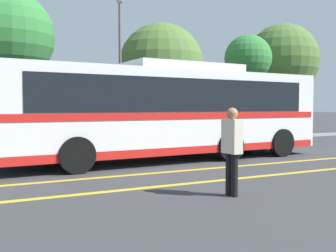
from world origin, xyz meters
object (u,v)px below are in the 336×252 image
object	(u,v)px
parked_car_2	(133,130)
street_lamp	(120,46)
tree_0	(8,36)
tree_3	(248,59)
tree_2	(161,66)
tree_1	(282,60)
parked_car_3	(261,128)
pedestrian_0	(232,146)
transit_bus	(168,110)

from	to	relation	value
parked_car_2	street_lamp	bearing A→B (deg)	173.99
tree_0	tree_3	bearing A→B (deg)	0.02
tree_0	tree_2	bearing A→B (deg)	6.77
parked_car_2	street_lamp	size ratio (longest dim) A/B	0.65
tree_2	tree_3	xyz separation A→B (m)	(5.48, -0.98, 0.61)
tree_2	tree_1	bearing A→B (deg)	5.29
parked_car_2	parked_car_3	world-z (taller)	parked_car_2
parked_car_2	pedestrian_0	bearing A→B (deg)	-6.86
transit_bus	tree_3	bearing A→B (deg)	-53.07
parked_car_3	pedestrian_0	bearing A→B (deg)	140.88
parked_car_2	tree_1	xyz separation A→B (m)	(13.74, 5.77, 4.34)
parked_car_2	pedestrian_0	distance (m)	9.46
transit_bus	pedestrian_0	bearing A→B (deg)	163.91
parked_car_3	tree_0	size ratio (longest dim) A/B	0.64
transit_bus	parked_car_3	distance (m)	8.31
parked_car_2	pedestrian_0	world-z (taller)	pedestrian_0
transit_bus	pedestrian_0	size ratio (longest dim) A/B	6.56
parked_car_2	tree_0	size ratio (longest dim) A/B	0.67
street_lamp	tree_0	size ratio (longest dim) A/B	1.02
parked_car_2	street_lamp	xyz separation A→B (m)	(0.42, 2.73, 4.01)
street_lamp	parked_car_2	bearing A→B (deg)	-98.76
tree_1	tree_2	world-z (taller)	tree_1
tree_0	parked_car_2	bearing A→B (deg)	-39.91
transit_bus	parked_car_3	size ratio (longest dim) A/B	2.53
transit_bus	parked_car_3	bearing A→B (deg)	-64.42
parked_car_3	tree_3	world-z (taller)	tree_3
tree_3	street_lamp	bearing A→B (deg)	-172.66
transit_bus	parked_car_2	world-z (taller)	transit_bus
tree_2	tree_0	bearing A→B (deg)	-173.23
street_lamp	tree_3	distance (m)	8.83
tree_0	tree_2	world-z (taller)	tree_0
street_lamp	tree_3	xyz separation A→B (m)	(8.75, 1.13, -0.04)
pedestrian_0	street_lamp	distance (m)	12.79
tree_3	parked_car_3	bearing A→B (deg)	-119.27
parked_car_2	street_lamp	distance (m)	4.87
parked_car_3	street_lamp	bearing A→B (deg)	70.51
tree_0	tree_3	size ratio (longest dim) A/B	1.14
parked_car_3	tree_1	xyz separation A→B (m)	(6.76, 5.84, 4.41)
street_lamp	tree_2	world-z (taller)	street_lamp
parked_car_3	pedestrian_0	size ratio (longest dim) A/B	2.60
parked_car_2	tree_0	distance (m)	7.35
street_lamp	tree_3	size ratio (longest dim) A/B	1.17
transit_bus	parked_car_2	bearing A→B (deg)	-6.89
tree_1	tree_2	distance (m)	10.13
tree_3	pedestrian_0	bearing A→B (deg)	-129.20
street_lamp	tree_1	bearing A→B (deg)	12.86
parked_car_3	pedestrian_0	distance (m)	12.61
parked_car_2	transit_bus	bearing A→B (deg)	-1.52
pedestrian_0	transit_bus	bearing A→B (deg)	163.52
street_lamp	tree_2	xyz separation A→B (m)	(3.27, 2.11, -0.65)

